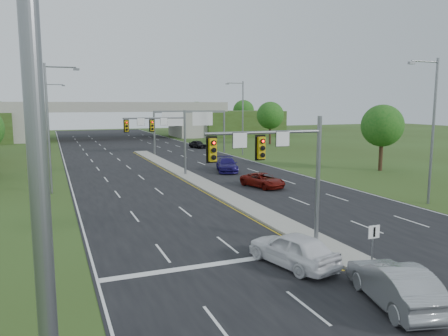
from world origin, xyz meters
name	(u,v)px	position (x,y,z in m)	size (l,w,h in m)	color
ground	(316,243)	(0.00, 0.00, 0.00)	(240.00, 240.00, 0.00)	#2F4217
road	(163,164)	(0.00, 35.00, 0.01)	(24.00, 160.00, 0.02)	black
median	(191,177)	(0.00, 23.00, 0.10)	(2.00, 54.00, 0.16)	gray
median_nose	(364,266)	(0.00, -4.00, 0.10)	(2.00, 2.00, 0.16)	gray
lane_markings	(171,170)	(-0.60, 28.91, 0.02)	(23.72, 160.00, 0.01)	gold
signal_mast_near	(282,161)	(-2.26, -0.07, 4.73)	(6.62, 0.60, 7.00)	slate
signal_mast_far	(164,132)	(-2.26, 24.93, 4.73)	(6.62, 0.60, 7.00)	slate
keep_right_sign	(373,240)	(0.00, -4.53, 1.52)	(0.60, 0.13, 2.20)	slate
sign_gantry	(189,120)	(6.68, 44.92, 5.24)	(11.58, 0.44, 6.67)	slate
overpass	(114,123)	(0.00, 80.00, 3.55)	(80.00, 14.00, 8.10)	gray
lightpole_l_near	(64,248)	(-13.30, -15.00, 6.10)	(2.85, 0.25, 11.00)	slate
lightpole_l_mid	(50,122)	(-13.30, 20.00, 6.10)	(2.85, 0.25, 11.00)	slate
lightpole_l_far	(49,114)	(-13.30, 55.00, 6.10)	(2.85, 0.25, 11.00)	slate
lightpole_r_near	(431,125)	(13.30, 5.00, 6.10)	(2.85, 0.25, 11.00)	slate
lightpole_r_far	(242,115)	(13.30, 40.00, 6.10)	(2.85, 0.25, 11.00)	slate
tree_r_near	(382,126)	(22.00, 20.00, 5.18)	(4.80, 4.80, 7.60)	#382316
tree_r_mid	(270,115)	(26.00, 55.00, 5.51)	(5.20, 5.20, 8.12)	#382316
tree_back_c	(197,112)	(24.00, 94.00, 5.51)	(5.60, 5.60, 8.32)	#382316
tree_back_d	(244,111)	(38.00, 94.00, 5.84)	(6.00, 6.00, 8.85)	#382316
car_white	(293,249)	(-2.99, -2.52, 0.84)	(1.94, 4.81, 1.64)	white
car_silver	(395,284)	(-1.50, -7.52, 0.84)	(1.75, 5.00, 1.65)	#93969A
car_far_a	(263,180)	(4.68, 15.77, 0.67)	(2.15, 4.67, 1.30)	#650F0A
car_far_b	(227,165)	(5.18, 25.81, 0.80)	(2.19, 5.39, 1.56)	#160D53
car_far_c	(198,144)	(10.60, 52.72, 0.69)	(1.59, 3.95, 1.35)	black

